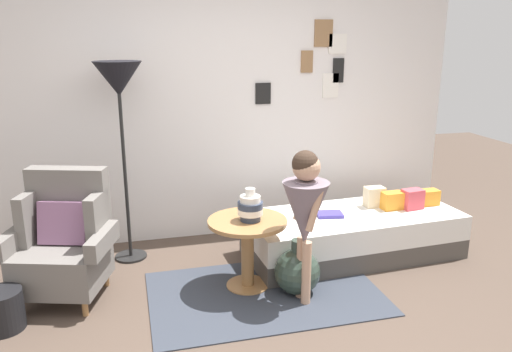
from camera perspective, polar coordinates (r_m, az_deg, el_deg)
The scene contains 16 objects.
ground_plane at distance 3.50m, azimuth 1.61°, elevation -17.93°, with size 12.00×12.00×0.00m, color #4C3D33.
gallery_wall at distance 4.86m, azimuth -4.67°, elevation 8.13°, with size 4.80×0.12×2.60m.
rug at distance 4.01m, azimuth 1.00°, elevation -13.11°, with size 1.77×1.13×0.01m, color #333842.
armchair at distance 4.08m, azimuth -20.90°, elevation -6.94°, with size 0.87×0.75×0.97m.
daybed at distance 4.67m, azimuth 10.87°, elevation -6.46°, with size 1.94×0.91×0.40m.
pillow_head at distance 4.98m, azimuth 18.86°, elevation -2.30°, with size 0.19×0.12×0.14m, color orange.
pillow_mid at distance 4.82m, azimuth 17.28°, elevation -2.52°, with size 0.18×0.12×0.18m, color #D64C56.
pillow_back at distance 4.76m, azimuth 15.18°, elevation -2.71°, with size 0.19×0.12×0.16m, color orange.
pillow_extra at distance 4.79m, azimuth 13.23°, elevation -2.30°, with size 0.17×0.12×0.19m, color beige.
side_table at distance 3.94m, azimuth -0.97°, elevation -7.09°, with size 0.62×0.62×0.57m.
vase_striped at distance 3.84m, azimuth -0.65°, elevation -3.57°, with size 0.19×0.19×0.26m.
floor_lamp at distance 4.35m, azimuth -15.26°, elevation 9.59°, with size 0.40×0.40×1.73m.
person_child at distance 3.63m, azimuth 5.60°, elevation -3.51°, with size 0.34×0.34×1.16m.
book_on_daybed at distance 4.49m, azimuth 8.35°, elevation -4.32°, with size 0.22×0.16×0.03m, color #423898.
demijohn_near at distance 3.96m, azimuth 4.69°, elevation -10.69°, with size 0.36×0.36×0.44m.
magazine_basket at distance 3.92m, azimuth -26.77°, elevation -13.41°, with size 0.28×0.28×0.28m, color black.
Camera 1 is at (-0.82, -2.80, 1.94)m, focal length 35.36 mm.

